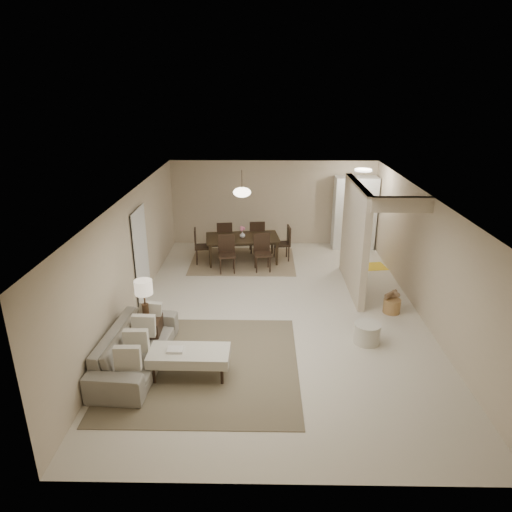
{
  "coord_description": "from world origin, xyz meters",
  "views": [
    {
      "loc": [
        -0.29,
        -8.69,
        4.53
      ],
      "look_at": [
        -0.44,
        0.56,
        1.05
      ],
      "focal_mm": 32.0,
      "sensor_mm": 36.0,
      "label": 1
    }
  ],
  "objects_px": {
    "sofa": "(136,348)",
    "round_pouf": "(367,333)",
    "side_table": "(148,332)",
    "wicker_basket": "(392,306)",
    "dining_table": "(243,250)",
    "pantry_cabinet": "(354,213)",
    "ottoman_bench": "(189,356)"
  },
  "relations": [
    {
      "from": "ottoman_bench",
      "to": "dining_table",
      "type": "xyz_separation_m",
      "value": [
        0.64,
        5.26,
        -0.04
      ]
    },
    {
      "from": "side_table",
      "to": "wicker_basket",
      "type": "relative_size",
      "value": 1.55
    },
    {
      "from": "ottoman_bench",
      "to": "dining_table",
      "type": "bearing_deg",
      "value": 83.65
    },
    {
      "from": "side_table",
      "to": "wicker_basket",
      "type": "bearing_deg",
      "value": 15.99
    },
    {
      "from": "sofa",
      "to": "round_pouf",
      "type": "bearing_deg",
      "value": -74.99
    },
    {
      "from": "dining_table",
      "to": "ottoman_bench",
      "type": "bearing_deg",
      "value": -104.06
    },
    {
      "from": "ottoman_bench",
      "to": "wicker_basket",
      "type": "height_order",
      "value": "ottoman_bench"
    },
    {
      "from": "sofa",
      "to": "side_table",
      "type": "distance_m",
      "value": 0.63
    },
    {
      "from": "sofa",
      "to": "ottoman_bench",
      "type": "xyz_separation_m",
      "value": [
        0.96,
        -0.3,
        0.04
      ]
    },
    {
      "from": "pantry_cabinet",
      "to": "side_table",
      "type": "relative_size",
      "value": 3.82
    },
    {
      "from": "pantry_cabinet",
      "to": "round_pouf",
      "type": "xyz_separation_m",
      "value": [
        -0.69,
        -5.37,
        -0.86
      ]
    },
    {
      "from": "pantry_cabinet",
      "to": "wicker_basket",
      "type": "height_order",
      "value": "pantry_cabinet"
    },
    {
      "from": "ottoman_bench",
      "to": "wicker_basket",
      "type": "xyz_separation_m",
      "value": [
        3.93,
        2.31,
        -0.23
      ]
    },
    {
      "from": "wicker_basket",
      "to": "side_table",
      "type": "bearing_deg",
      "value": -164.01
    },
    {
      "from": "side_table",
      "to": "dining_table",
      "type": "distance_m",
      "value": 4.6
    },
    {
      "from": "ottoman_bench",
      "to": "pantry_cabinet",
      "type": "bearing_deg",
      "value": 59.92
    },
    {
      "from": "sofa",
      "to": "wicker_basket",
      "type": "distance_m",
      "value": 5.29
    },
    {
      "from": "pantry_cabinet",
      "to": "ottoman_bench",
      "type": "bearing_deg",
      "value": -120.69
    },
    {
      "from": "dining_table",
      "to": "side_table",
      "type": "bearing_deg",
      "value": -116.85
    },
    {
      "from": "pantry_cabinet",
      "to": "dining_table",
      "type": "xyz_separation_m",
      "value": [
        -3.19,
        -1.21,
        -0.71
      ]
    },
    {
      "from": "sofa",
      "to": "dining_table",
      "type": "height_order",
      "value": "dining_table"
    },
    {
      "from": "side_table",
      "to": "round_pouf",
      "type": "distance_m",
      "value": 4.06
    },
    {
      "from": "sofa",
      "to": "dining_table",
      "type": "bearing_deg",
      "value": -13.9
    },
    {
      "from": "round_pouf",
      "to": "pantry_cabinet",
      "type": "bearing_deg",
      "value": 82.66
    },
    {
      "from": "sofa",
      "to": "side_table",
      "type": "relative_size",
      "value": 4.18
    },
    {
      "from": "round_pouf",
      "to": "wicker_basket",
      "type": "xyz_separation_m",
      "value": [
        0.78,
        1.22,
        -0.04
      ]
    },
    {
      "from": "ottoman_bench",
      "to": "round_pouf",
      "type": "distance_m",
      "value": 3.34
    },
    {
      "from": "pantry_cabinet",
      "to": "ottoman_bench",
      "type": "xyz_separation_m",
      "value": [
        -3.84,
        -6.46,
        -0.67
      ]
    },
    {
      "from": "sofa",
      "to": "side_table",
      "type": "xyz_separation_m",
      "value": [
        0.05,
        0.63,
        -0.06
      ]
    },
    {
      "from": "round_pouf",
      "to": "dining_table",
      "type": "height_order",
      "value": "dining_table"
    },
    {
      "from": "wicker_basket",
      "to": "dining_table",
      "type": "height_order",
      "value": "dining_table"
    },
    {
      "from": "dining_table",
      "to": "sofa",
      "type": "bearing_deg",
      "value": -115.05
    }
  ]
}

